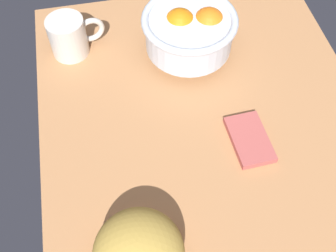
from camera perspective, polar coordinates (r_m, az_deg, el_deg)
ground_plane at (r=84.37cm, az=5.10°, el=0.47°), size 78.41×65.19×3.00cm
fruit_bowl at (r=89.77cm, az=3.02°, el=12.93°), size 20.00×20.00×11.02cm
napkin_folded at (r=80.76cm, az=11.08°, el=-1.81°), size 11.59×7.29×1.37cm
mug at (r=93.93cm, az=-13.30°, el=11.85°), size 8.01×12.20×8.79cm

